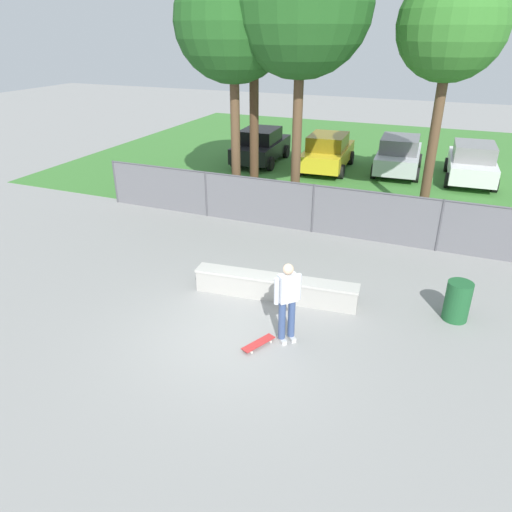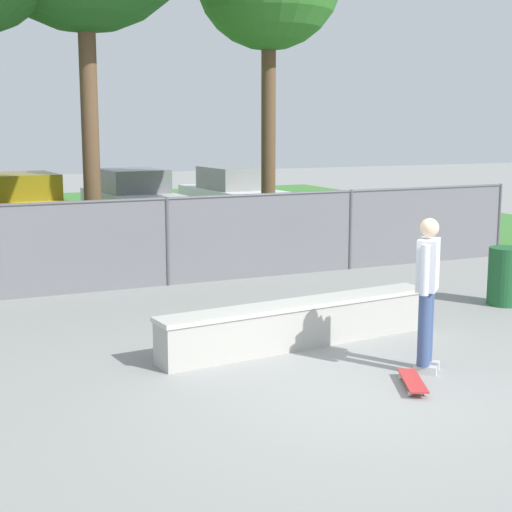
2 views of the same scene
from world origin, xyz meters
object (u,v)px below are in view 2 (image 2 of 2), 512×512
Objects in this scene: car_yellow at (22,205)px; car_white at (233,194)px; skateboard at (413,381)px; car_silver at (131,198)px; trash_bin at (506,276)px; skateboarder at (427,288)px; concrete_ledge at (300,323)px.

car_white is at bearing 4.69° from car_yellow.
skateboard is at bearing -81.03° from car_yellow.
trash_bin is at bearing -76.63° from car_silver.
trash_bin is at bearing 34.52° from skateboarder.
trash_bin is (2.84, -11.97, -0.37)m from car_silver.
skateboard is at bearing -93.56° from car_silver.
car_white is (6.17, 0.51, 0.00)m from car_yellow.
car_silver is 1.00× the size of car_white.
skateboarder is at bearing -104.05° from car_white.
car_yellow and car_silver have the same top height.
car_yellow reaches higher than concrete_ledge.
skateboarder is 2.25× the size of skateboard.
trash_bin is at bearing -62.12° from car_yellow.
car_silver reaches higher than concrete_ledge.
car_yellow is at bearing -175.31° from car_white.
car_yellow is (-2.20, 13.92, 0.77)m from skateboard.
skateboard is (-0.47, -0.41, -0.94)m from skateboarder.
skateboard is at bearing -144.56° from trash_bin.
car_yellow is (-2.67, 13.51, -0.17)m from skateboarder.
skateboarder is 0.42× the size of car_silver.
skateboarder is 0.42× the size of car_yellow.
car_white is at bearing 88.92° from trash_bin.
trash_bin is at bearing 9.60° from concrete_ledge.
skateboard is at bearing -105.40° from car_white.
car_white is at bearing 74.60° from skateboard.
car_silver is (0.91, 14.64, 0.77)m from skateboard.
concrete_ledge is 5.01× the size of skateboard.
skateboarder reaches higher than trash_bin.
car_yellow reaches higher than trash_bin.
car_yellow is at bearing -167.06° from car_silver.
skateboarder is (0.83, -1.56, 0.71)m from concrete_ledge.
skateboarder is 1.12m from skateboard.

